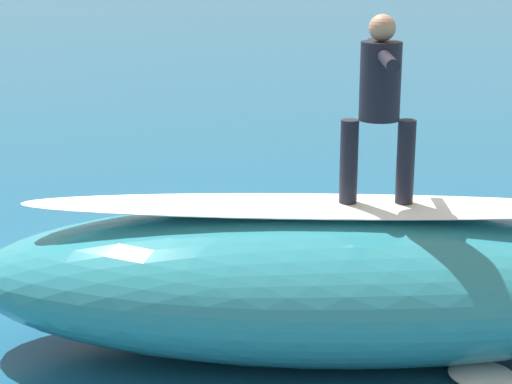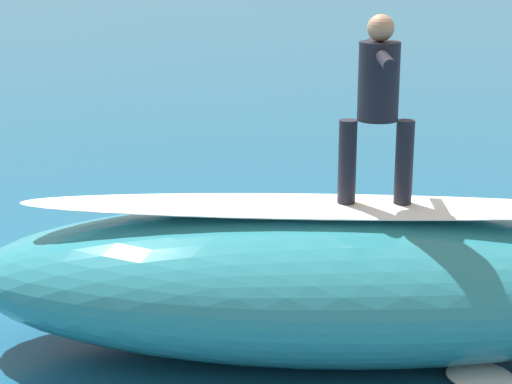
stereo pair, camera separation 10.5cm
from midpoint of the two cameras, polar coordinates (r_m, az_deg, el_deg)
ground_plane at (r=10.43m, az=-1.68°, el=-5.55°), size 120.00×120.00×0.00m
wave_crest at (r=8.46m, az=4.44°, el=-5.73°), size 6.99×4.38×1.40m
wave_foam_lip at (r=8.22m, az=4.55°, el=-0.93°), size 5.55×2.65×0.08m
surfboard_riding at (r=8.25m, az=7.88°, el=-0.96°), size 1.97×1.11×0.08m
surfer_riding at (r=8.02m, az=8.16°, el=6.10°), size 0.65×1.56×1.70m
surfboard_paddling at (r=11.27m, az=-5.24°, el=-3.74°), size 2.00×1.20×0.07m
surfer_paddling at (r=11.29m, az=-4.71°, el=-2.78°), size 1.66×0.86×0.31m
foam_patch_mid at (r=9.35m, az=5.20°, el=-7.85°), size 0.98×0.97×0.11m
foam_patch_far at (r=8.35m, az=14.46°, el=-11.30°), size 0.81×0.82×0.13m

